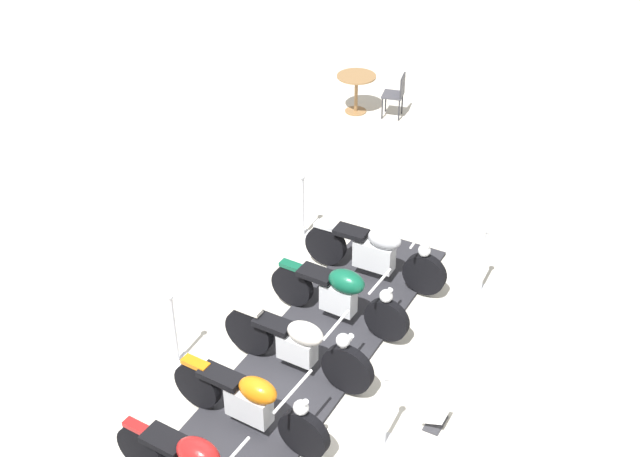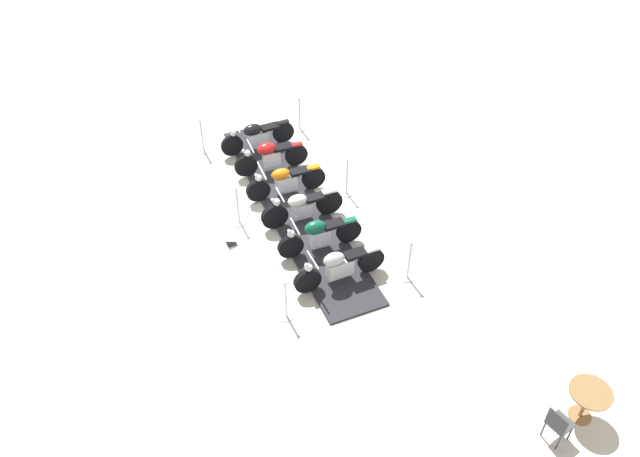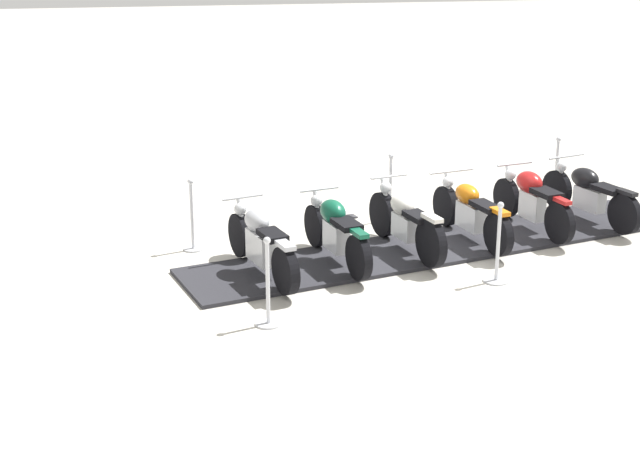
# 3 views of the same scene
# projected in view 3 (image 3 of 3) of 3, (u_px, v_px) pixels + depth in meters

# --- Properties ---
(ground_plane) EXTENTS (80.00, 80.00, 0.00)m
(ground_plane) POSITION_uv_depth(u_px,v_px,m) (438.00, 248.00, 14.06)
(ground_plane) COLOR beige
(display_platform) EXTENTS (3.40, 7.96, 0.06)m
(display_platform) POSITION_uv_depth(u_px,v_px,m) (438.00, 246.00, 14.05)
(display_platform) COLOR #28282D
(display_platform) RESTS_ON ground_plane
(motorcycle_black) EXTENTS (2.14, 0.89, 0.93)m
(motorcycle_black) POSITION_uv_depth(u_px,v_px,m) (588.00, 192.00, 15.06)
(motorcycle_black) COLOR black
(motorcycle_black) RESTS_ON display_platform
(motorcycle_maroon) EXTENTS (2.05, 0.70, 0.94)m
(motorcycle_maroon) POSITION_uv_depth(u_px,v_px,m) (531.00, 199.00, 14.59)
(motorcycle_maroon) COLOR black
(motorcycle_maroon) RESTS_ON display_platform
(motorcycle_copper) EXTENTS (2.13, 0.80, 0.93)m
(motorcycle_copper) POSITION_uv_depth(u_px,v_px,m) (470.00, 211.00, 14.15)
(motorcycle_copper) COLOR black
(motorcycle_copper) RESTS_ON display_platform
(motorcycle_cream) EXTENTS (2.11, 0.74, 1.00)m
(motorcycle_cream) POSITION_uv_depth(u_px,v_px,m) (405.00, 221.00, 13.69)
(motorcycle_cream) COLOR black
(motorcycle_cream) RESTS_ON display_platform
(motorcycle_forest) EXTENTS (2.08, 0.73, 0.92)m
(motorcycle_forest) POSITION_uv_depth(u_px,v_px,m) (335.00, 230.00, 13.24)
(motorcycle_forest) COLOR black
(motorcycle_forest) RESTS_ON display_platform
(motorcycle_chrome) EXTENTS (2.17, 0.85, 0.94)m
(motorcycle_chrome) POSITION_uv_depth(u_px,v_px,m) (261.00, 242.00, 12.78)
(motorcycle_chrome) COLOR black
(motorcycle_chrome) RESTS_ON display_platform
(stanchion_left_mid) EXTENTS (0.35, 0.35, 1.13)m
(stanchion_left_mid) POSITION_uv_depth(u_px,v_px,m) (497.00, 258.00, 12.67)
(stanchion_left_mid) COLOR silver
(stanchion_left_mid) RESTS_ON ground_plane
(stanchion_right_mid) EXTENTS (0.36, 0.36, 1.13)m
(stanchion_right_mid) POSITION_uv_depth(u_px,v_px,m) (390.00, 200.00, 15.22)
(stanchion_right_mid) COLOR silver
(stanchion_right_mid) RESTS_ON ground_plane
(stanchion_left_rear) EXTENTS (0.33, 0.33, 1.13)m
(stanchion_left_rear) POSITION_uv_depth(u_px,v_px,m) (268.00, 296.00, 11.32)
(stanchion_left_rear) COLOR silver
(stanchion_left_rear) RESTS_ON ground_plane
(stanchion_right_front) EXTENTS (0.29, 0.29, 1.07)m
(stanchion_right_front) POSITION_uv_depth(u_px,v_px,m) (556.00, 175.00, 16.55)
(stanchion_right_front) COLOR silver
(stanchion_right_front) RESTS_ON ground_plane
(stanchion_right_rear) EXTENTS (0.29, 0.29, 1.10)m
(stanchion_right_rear) POSITION_uv_depth(u_px,v_px,m) (192.00, 225.00, 13.86)
(stanchion_right_rear) COLOR silver
(stanchion_right_rear) RESTS_ON ground_plane
(info_placard) EXTENTS (0.34, 0.39, 0.21)m
(info_placard) POSITION_uv_depth(u_px,v_px,m) (346.00, 214.00, 15.43)
(info_placard) COLOR #333338
(info_placard) RESTS_ON ground_plane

